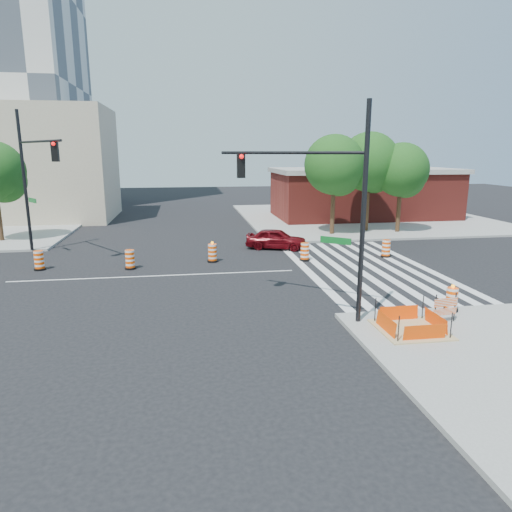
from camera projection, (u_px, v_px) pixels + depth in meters
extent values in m
plane|color=black|center=(155.00, 276.00, 22.80)|extent=(120.00, 120.00, 0.00)
cube|color=gray|center=(362.00, 217.00, 42.83)|extent=(22.00, 22.00, 0.15)
cube|color=silver|center=(307.00, 270.00, 23.97)|extent=(0.45, 13.50, 0.01)
cube|color=silver|center=(323.00, 269.00, 24.11)|extent=(0.45, 13.50, 0.01)
cube|color=silver|center=(339.00, 268.00, 24.24)|extent=(0.45, 13.50, 0.01)
cube|color=silver|center=(356.00, 268.00, 24.38)|extent=(0.45, 13.50, 0.01)
cube|color=silver|center=(372.00, 267.00, 24.52)|extent=(0.45, 13.50, 0.01)
cube|color=silver|center=(387.00, 267.00, 24.65)|extent=(0.45, 13.50, 0.01)
cube|color=silver|center=(403.00, 266.00, 24.79)|extent=(0.45, 13.50, 0.01)
cube|color=silver|center=(418.00, 265.00, 24.92)|extent=(0.45, 13.50, 0.01)
cube|color=silver|center=(155.00, 276.00, 22.80)|extent=(14.00, 0.12, 0.01)
cube|color=tan|center=(410.00, 330.00, 15.45)|extent=(2.20, 2.20, 0.05)
cube|color=#F14404|center=(425.00, 333.00, 14.52)|extent=(1.44, 0.02, 0.55)
cube|color=#F14404|center=(399.00, 314.00, 16.26)|extent=(1.44, 0.02, 0.55)
cube|color=#F14404|center=(386.00, 324.00, 15.26)|extent=(0.02, 1.44, 0.55)
cube|color=#F14404|center=(436.00, 321.00, 15.53)|extent=(0.02, 1.44, 0.55)
cylinder|color=black|center=(399.00, 329.00, 14.35)|extent=(0.04, 0.04, 0.90)
cylinder|color=black|center=(451.00, 326.00, 14.62)|extent=(0.04, 0.04, 0.90)
cylinder|color=black|center=(375.00, 310.00, 16.08)|extent=(0.04, 0.04, 0.90)
cylinder|color=black|center=(423.00, 308.00, 16.36)|extent=(0.04, 0.04, 0.90)
cube|color=maroon|center=(363.00, 196.00, 42.38)|extent=(16.00, 8.00, 4.20)
cube|color=gray|center=(364.00, 171.00, 41.87)|extent=(16.50, 8.50, 0.40)
cube|color=tan|center=(31.00, 164.00, 41.07)|extent=(14.00, 10.00, 10.00)
imported|color=#57070D|center=(276.00, 239.00, 29.09)|extent=(4.13, 2.74, 1.31)
cylinder|color=black|center=(363.00, 216.00, 15.47)|extent=(0.17, 0.17, 7.58)
cylinder|color=black|center=(288.00, 153.00, 16.35)|extent=(4.55, 3.59, 0.11)
cube|color=black|center=(241.00, 165.00, 17.40)|extent=(0.30, 0.27, 0.95)
sphere|color=#FF0C0C|center=(242.00, 157.00, 17.16)|extent=(0.17, 0.17, 0.17)
cube|color=#0C591E|center=(336.00, 240.00, 16.13)|extent=(0.92, 0.73, 0.24)
cylinder|color=black|center=(25.00, 182.00, 27.31)|extent=(0.19, 0.19, 8.34)
cylinder|color=black|center=(39.00, 141.00, 24.59)|extent=(3.65, 5.22, 0.13)
cube|color=black|center=(55.00, 151.00, 23.16)|extent=(0.33, 0.29, 1.04)
sphere|color=#FF0C0C|center=(53.00, 144.00, 22.91)|extent=(0.19, 0.19, 0.19)
cube|color=#0C591E|center=(32.00, 200.00, 26.81)|extent=(0.74, 1.05, 0.26)
cylinder|color=black|center=(451.00, 310.00, 17.33)|extent=(0.53, 0.53, 0.09)
cylinder|color=#FF4D05|center=(452.00, 299.00, 17.23)|extent=(0.42, 0.42, 0.84)
sphere|color=#FF990C|center=(453.00, 286.00, 17.12)|extent=(0.14, 0.14, 0.14)
cube|color=#FF4D05|center=(446.00, 302.00, 16.00)|extent=(0.90, 0.15, 0.30)
cube|color=#FF4D05|center=(445.00, 312.00, 16.08)|extent=(0.90, 0.15, 0.23)
cylinder|color=black|center=(435.00, 309.00, 15.94)|extent=(0.04, 0.04, 1.06)
cylinder|color=black|center=(455.00, 307.00, 16.16)|extent=(0.04, 0.04, 1.06)
sphere|color=#174513|center=(4.00, 181.00, 30.71)|extent=(2.94, 2.94, 2.94)
cylinder|color=#382314|center=(333.00, 205.00, 33.36)|extent=(0.31, 0.31, 4.60)
sphere|color=#174513|center=(334.00, 165.00, 32.72)|extent=(4.31, 4.31, 4.31)
sphere|color=#174513|center=(339.00, 175.00, 33.23)|extent=(3.16, 3.16, 3.16)
sphere|color=#174513|center=(330.00, 171.00, 32.56)|extent=(2.87, 2.87, 2.87)
cylinder|color=#382314|center=(367.00, 202.00, 34.75)|extent=(0.34, 0.34, 4.74)
sphere|color=#174513|center=(369.00, 162.00, 34.09)|extent=(4.45, 4.45, 4.45)
sphere|color=#174513|center=(374.00, 172.00, 34.64)|extent=(3.26, 3.26, 3.26)
sphere|color=#174513|center=(365.00, 168.00, 33.92)|extent=(2.96, 2.96, 2.96)
cylinder|color=#382314|center=(399.00, 206.00, 34.26)|extent=(0.32, 0.32, 4.25)
sphere|color=#174513|center=(401.00, 170.00, 33.67)|extent=(3.98, 3.98, 3.98)
sphere|color=#174513|center=(405.00, 179.00, 34.18)|extent=(2.92, 2.92, 2.92)
sphere|color=#174513|center=(397.00, 175.00, 33.51)|extent=(2.65, 2.65, 2.65)
cylinder|color=black|center=(40.00, 269.00, 23.96)|extent=(0.60, 0.60, 0.10)
cylinder|color=#FF4D05|center=(39.00, 260.00, 23.85)|extent=(0.48, 0.48, 0.95)
cylinder|color=black|center=(131.00, 268.00, 24.16)|extent=(0.60, 0.60, 0.10)
cylinder|color=#FF4D05|center=(130.00, 259.00, 24.04)|extent=(0.48, 0.48, 0.95)
cylinder|color=black|center=(213.00, 261.00, 25.71)|extent=(0.60, 0.60, 0.10)
cylinder|color=#FF4D05|center=(212.00, 252.00, 25.60)|extent=(0.48, 0.48, 0.95)
sphere|color=#FF990C|center=(212.00, 243.00, 25.48)|extent=(0.16, 0.16, 0.16)
cylinder|color=black|center=(305.00, 260.00, 26.04)|extent=(0.60, 0.60, 0.10)
cylinder|color=#FF4D05|center=(305.00, 251.00, 25.92)|extent=(0.48, 0.48, 0.95)
cylinder|color=black|center=(386.00, 256.00, 26.92)|extent=(0.60, 0.60, 0.10)
cylinder|color=#FF4D05|center=(386.00, 248.00, 26.81)|extent=(0.48, 0.48, 0.95)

